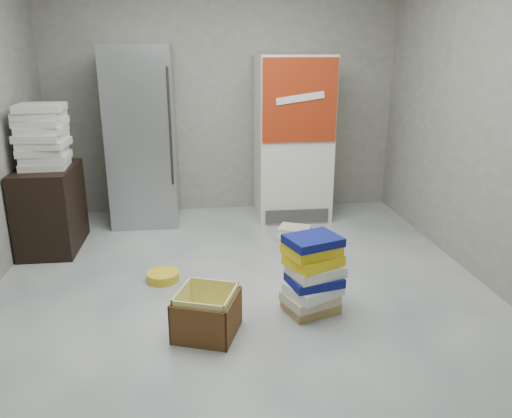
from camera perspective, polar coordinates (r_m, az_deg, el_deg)
The scene contains 10 objects.
ground at distance 3.83m, azimuth -1.31°, elevation -11.06°, with size 5.00×5.00×0.00m, color beige.
room_shell at distance 3.36m, azimuth -1.53°, elevation 16.90°, with size 4.04×5.04×2.82m.
steel_fridge at distance 5.58m, azimuth -12.86°, elevation 8.05°, with size 0.70×0.72×1.90m.
coke_cooler at distance 5.65m, azimuth 4.20°, elevation 8.09°, with size 0.80×0.73×1.80m.
wood_shelf at distance 5.16m, azimuth -22.42°, elevation 0.08°, with size 0.50×0.80×0.80m, color black.
supply_box_stack at distance 5.01m, azimuth -23.22°, elevation 7.65°, with size 0.45×0.44×0.58m.
phonebook_stack_main at distance 3.66m, azimuth 6.49°, elevation -7.42°, with size 0.47×0.45×0.60m.
phonebook_stack_side at distance 5.07m, azimuth 4.45°, elevation -2.84°, with size 0.39×0.38×0.14m.
cardboard_box at distance 3.46m, azimuth -5.64°, elevation -12.07°, with size 0.50×0.50×0.32m.
bucket_lid at distance 4.29m, azimuth -10.58°, elevation -7.57°, with size 0.27×0.27×0.07m, color gold.
Camera 1 is at (-0.31, -3.35, 1.85)m, focal length 35.00 mm.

